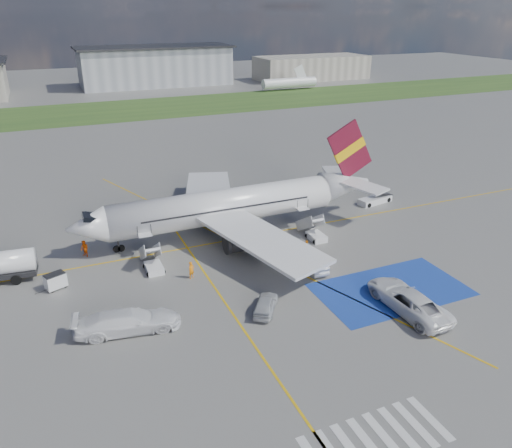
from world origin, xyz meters
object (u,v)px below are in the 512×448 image
object	(u,v)px
belt_loader	(375,200)
van_white_b	(127,318)
airliner	(236,204)
van_white_a	(408,297)
car_silver_a	(266,304)
car_silver_b	(312,262)
gpu_cart	(56,282)

from	to	relation	value
belt_loader	van_white_b	size ratio (longest dim) A/B	0.86
airliner	van_white_a	xyz separation A→B (m)	(7.68, -21.23, -2.14)
airliner	car_silver_a	size ratio (longest dim) A/B	8.81
car_silver_b	car_silver_a	bearing A→B (deg)	37.77
belt_loader	van_white_b	world-z (taller)	van_white_b
gpu_cart	van_white_a	distance (m)	32.05
van_white_b	airliner	bearing A→B (deg)	-36.62
airliner	car_silver_b	distance (m)	12.35
airliner	gpu_cart	bearing A→B (deg)	-165.09
van_white_b	belt_loader	bearing A→B (deg)	-56.72
car_silver_a	car_silver_b	xyz separation A→B (m)	(7.38, 5.12, 0.07)
airliner	van_white_b	world-z (taller)	airliner
gpu_cart	belt_loader	xyz separation A→B (m)	(40.63, 6.60, -0.30)
van_white_a	van_white_b	size ratio (longest dim) A/B	1.06
car_silver_b	van_white_a	size ratio (longest dim) A/B	0.71
car_silver_a	van_white_b	xyz separation A→B (m)	(-11.41, 1.82, 0.53)
car_silver_a	van_white_a	world-z (taller)	van_white_a
gpu_cart	van_white_b	xyz separation A→B (m)	(5.00, -9.45, 0.55)
airliner	van_white_a	distance (m)	22.68
gpu_cart	car_silver_b	world-z (taller)	car_silver_b
van_white_b	gpu_cart	bearing A→B (deg)	36.90
belt_loader	car_silver_b	distance (m)	21.12
gpu_cart	van_white_a	size ratio (longest dim) A/B	0.32
belt_loader	car_silver_a	size ratio (longest dim) A/B	1.30
airliner	van_white_b	size ratio (longest dim) A/B	5.82
car_silver_a	van_white_b	bearing A→B (deg)	25.84
van_white_b	van_white_a	bearing A→B (deg)	-96.65
van_white_a	van_white_b	world-z (taller)	van_white_a
car_silver_b	van_white_a	distance (m)	10.54
airliner	van_white_a	size ratio (longest dim) A/B	5.50
car_silver_b	van_white_b	xyz separation A→B (m)	(-18.80, -3.31, 0.46)
car_silver_a	van_white_a	bearing A→B (deg)	-167.04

